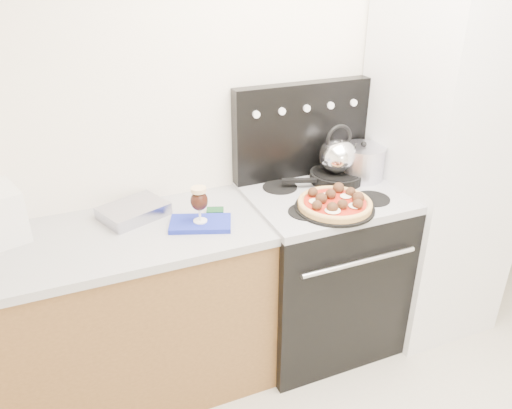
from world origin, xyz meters
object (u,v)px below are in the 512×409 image
beer_glass (199,204)px  pizza_pan (334,208)px  fridge (439,169)px  stove_body (319,272)px  pizza (335,202)px  base_cabinet (114,322)px  skillet (336,177)px  stock_pot (362,163)px  oven_mitt (200,224)px  tea_kettle (338,153)px

beer_glass → pizza_pan: bearing=-11.0°
fridge → stove_body: bearing=178.0°
pizza → base_cabinet: bearing=169.6°
pizza_pan → skillet: bearing=58.1°
fridge → stock_pot: size_ratio=8.17×
pizza → stove_body: bearing=75.6°
skillet → oven_mitt: bearing=-168.8°
base_cabinet → stove_body: stove_body is taller
base_cabinet → beer_glass: beer_glass is taller
pizza_pan → stock_pot: (0.32, 0.27, 0.08)m
stove_body → pizza_pan: 0.52m
fridge → pizza: fridge is taller
pizza → skillet: 0.33m
pizza → stock_pot: (0.32, 0.27, 0.05)m
base_cabinet → tea_kettle: 1.40m
oven_mitt → skillet: skillet is taller
beer_glass → pizza: 0.64m
stove_body → beer_glass: bearing=-175.9°
stove_body → stock_pot: stock_pot is taller
pizza_pan → stock_pot: 0.43m
base_cabinet → tea_kettle: bearing=4.0°
fridge → tea_kettle: size_ratio=8.68×
pizza → oven_mitt: bearing=169.0°
oven_mitt → beer_glass: (0.00, 0.00, 0.10)m
pizza_pan → tea_kettle: 0.37m
stove_body → pizza_pan: size_ratio=2.32×
oven_mitt → pizza: bearing=-11.0°
fridge → pizza_pan: 0.76m
base_cabinet → beer_glass: bearing=-9.5°
base_cabinet → stove_body: 1.11m
pizza → tea_kettle: (0.18, 0.28, 0.12)m
fridge → skillet: size_ratio=6.81×
oven_mitt → stock_pot: stock_pot is taller
base_cabinet → fridge: 1.88m
fridge → skillet: bearing=166.5°
pizza → skillet: bearing=58.1°
stove_body → base_cabinet: bearing=178.7°
base_cabinet → stove_body: size_ratio=1.65×
pizza_pan → tea_kettle: bearing=58.1°
fridge → tea_kettle: 0.60m
oven_mitt → pizza: (0.63, -0.12, 0.05)m
base_cabinet → pizza_pan: (1.06, -0.19, 0.50)m
oven_mitt → beer_glass: 0.10m
pizza_pan → pizza: (0.00, 0.00, 0.03)m
skillet → fridge: bearing=-13.5°
oven_mitt → pizza: size_ratio=0.79×
stove_body → pizza: (-0.04, -0.17, 0.52)m
fridge → oven_mitt: fridge is taller
oven_mitt → pizza_pan: 0.64m
base_cabinet → stock_pot: (1.38, 0.07, 0.57)m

